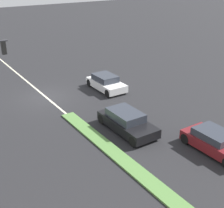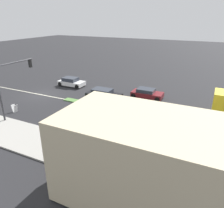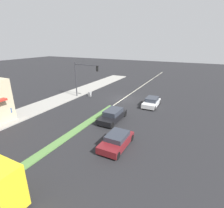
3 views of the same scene
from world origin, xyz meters
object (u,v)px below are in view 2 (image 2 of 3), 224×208
Objects in this scene: sedan_maroon at (147,93)px; warning_aframe_sign at (15,108)px; traffic_signal_main at (10,79)px; van_white at (71,82)px; suv_black at (103,94)px; pedestrian at (101,143)px.

warning_aframe_sign is at bearing -47.39° from sedan_maroon.
traffic_signal_main reaches higher than sedan_maroon.
sedan_maroon is (-10.53, 11.44, 0.16)m from warning_aframe_sign.
sedan_maroon reaches higher than warning_aframe_sign.
warning_aframe_sign is at bearing 0.91° from van_white.
suv_black is at bearing 139.02° from warning_aframe_sign.
sedan_maroon is (0.00, 11.61, -0.03)m from van_white.
traffic_signal_main reaches higher than pedestrian.
traffic_signal_main is 10.69m from suv_black.
traffic_signal_main is at bearing 5.31° from van_white.
sedan_maroon is (-13.36, -0.67, -0.43)m from pedestrian.
suv_black reaches higher than warning_aframe_sign.
pedestrian is 0.44× the size of van_white.
warning_aframe_sign is (-0.60, -0.87, -3.47)m from traffic_signal_main.
traffic_signal_main is 3.63m from warning_aframe_sign.
van_white is (-11.12, -1.03, -3.29)m from traffic_signal_main.
van_white is at bearing -174.69° from traffic_signal_main.
pedestrian is at bearing 76.81° from warning_aframe_sign.
traffic_signal_main is 1.45× the size of van_white.
traffic_signal_main is at bearing 55.33° from warning_aframe_sign.
pedestrian is at bearing 2.85° from sedan_maroon.
pedestrian is 13.39m from sedan_maroon.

